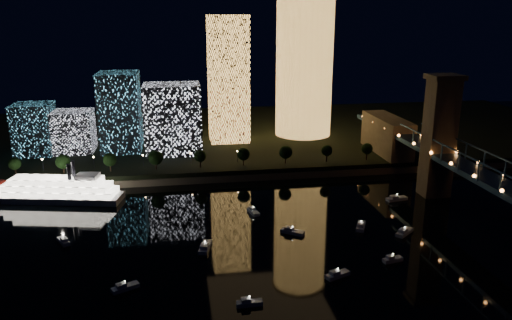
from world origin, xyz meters
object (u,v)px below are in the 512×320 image
at_px(tower_rectangular, 228,79).
at_px(truss_bridge, 509,196).
at_px(tower_cylindrical, 305,56).
at_px(riverboat, 52,190).

bearing_deg(tower_rectangular, truss_bridge, -60.54).
distance_m(tower_cylindrical, riverboat, 152.98).
height_order(tower_rectangular, riverboat, tower_rectangular).
xyz_separation_m(tower_cylindrical, riverboat, (-123.64, -77.70, -45.59)).
bearing_deg(tower_cylindrical, truss_bridge, -77.23).
height_order(tower_cylindrical, riverboat, tower_cylindrical).
distance_m(tower_cylindrical, truss_bridge, 149.45).
distance_m(tower_rectangular, riverboat, 111.92).
relative_size(tower_rectangular, truss_bridge, 0.25).
bearing_deg(tower_rectangular, riverboat, -138.32).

